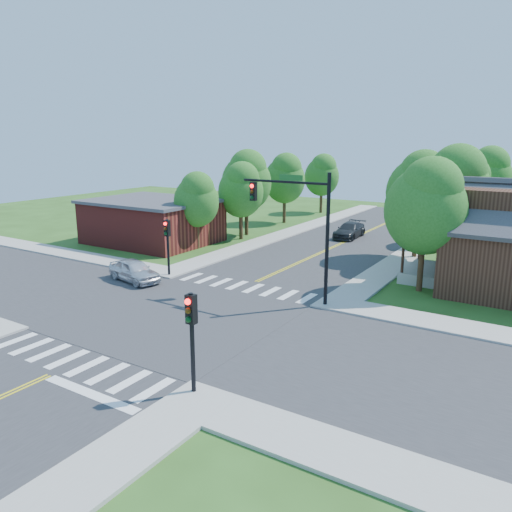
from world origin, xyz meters
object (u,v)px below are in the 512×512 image
Objects in this scene: signal_mast_ne at (299,215)px; signal_pole_se at (191,325)px; car_dgrey at (349,231)px; car_silver at (134,271)px; signal_pole_nw at (167,237)px.

signal_mast_ne reaches higher than signal_pole_se.
car_silver is at bearing -109.18° from car_dgrey.
signal_pole_se is at bearing -45.00° from signal_pole_nw.
car_silver is (-12.21, 9.12, -1.96)m from signal_pole_se.
signal_pole_nw is (-11.20, 11.20, 0.00)m from signal_pole_se.
signal_mast_ne is 1.53× the size of car_dgrey.
car_dgrey is (-4.31, 18.38, -4.18)m from signal_mast_ne.
car_dgrey is at bearing 101.45° from signal_pole_se.
signal_mast_ne is 11.50m from car_silver.
car_silver is (-1.01, -2.08, -1.96)m from signal_pole_nw.
signal_mast_ne is 1.89× the size of signal_pole_se.
car_dgrey is (6.21, 20.47, -0.03)m from car_silver.
signal_pole_se and signal_pole_nw have the same top height.
signal_pole_se reaches higher than car_dgrey.
car_dgrey is (-6.00, 29.60, -1.99)m from signal_pole_se.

